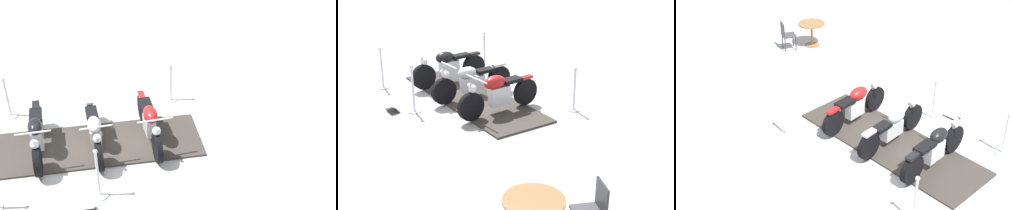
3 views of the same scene
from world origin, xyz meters
The scene contains 9 objects.
ground_plane centered at (0.00, 0.00, 0.00)m, with size 80.00×80.00×0.00m, color #B2B2B7.
display_platform centered at (0.00, 0.00, 0.02)m, with size 4.56×1.52×0.05m, color #38332D.
motorcycle_black centered at (0.84, 0.83, 0.49)m, with size 1.61×1.57×0.93m.
motorcycle_chrome centered at (-0.02, 0.02, 0.46)m, with size 1.71×1.59×0.92m.
motorcycle_maroon centered at (-0.88, -0.78, 0.52)m, with size 1.65×1.52×0.92m.
stanchion_left_front centered at (2.45, 0.22, 0.35)m, with size 0.32×0.32×1.06m.
stanchion_right_mid centered at (-1.04, 1.11, 0.36)m, with size 0.33×0.33×1.11m.
stanchion_left_rear centered at (-0.37, -2.44, 0.36)m, with size 0.29×0.29×1.02m.
info_placard centered at (-1.11, 1.60, 0.07)m, with size 0.43×0.42×0.22m.
Camera 1 is at (-5.53, 5.67, 6.18)m, focal length 48.61 mm.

